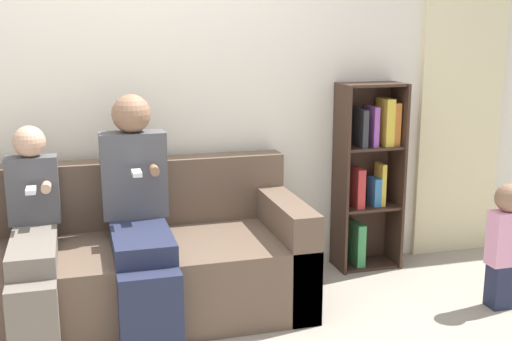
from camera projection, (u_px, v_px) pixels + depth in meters
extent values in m
cube|color=silver|center=(133.00, 83.00, 3.89)|extent=(10.00, 0.06, 2.55)
cube|color=beige|center=(461.00, 102.00, 4.48)|extent=(0.64, 0.04, 2.18)
cube|color=brown|center=(115.00, 287.00, 3.51)|extent=(2.17, 0.69, 0.43)
cube|color=brown|center=(109.00, 228.00, 3.88)|extent=(2.17, 0.17, 0.83)
cube|color=brown|center=(288.00, 253.00, 3.76)|extent=(0.17, 0.69, 0.62)
cube|color=#232842|center=(151.00, 315.00, 3.17)|extent=(0.31, 0.12, 0.43)
cube|color=#232842|center=(142.00, 243.00, 3.41)|extent=(0.31, 0.51, 0.11)
cube|color=#4C4C51|center=(134.00, 175.00, 3.66)|extent=(0.37, 0.17, 0.49)
sphere|color=#8C664C|center=(131.00, 114.00, 3.58)|extent=(0.22, 0.22, 0.22)
cylinder|color=#8C664C|center=(154.00, 170.00, 3.55)|extent=(0.05, 0.10, 0.05)
cube|color=white|center=(137.00, 173.00, 3.48)|extent=(0.05, 0.12, 0.02)
cube|color=#70665B|center=(34.00, 329.00, 3.02)|extent=(0.23, 0.12, 0.43)
cube|color=#70665B|center=(33.00, 252.00, 3.28)|extent=(0.23, 0.55, 0.11)
cube|color=#4C4C51|center=(33.00, 190.00, 3.54)|extent=(0.28, 0.12, 0.38)
sphere|color=tan|center=(29.00, 142.00, 3.48)|extent=(0.17, 0.17, 0.17)
cylinder|color=tan|center=(46.00, 187.00, 3.45)|extent=(0.05, 0.10, 0.05)
cube|color=white|center=(31.00, 190.00, 3.38)|extent=(0.05, 0.12, 0.02)
cube|color=#232842|center=(501.00, 285.00, 3.74)|extent=(0.15, 0.12, 0.26)
cube|color=#E599BC|center=(506.00, 238.00, 3.68)|extent=(0.19, 0.12, 0.32)
sphere|color=#8C664C|center=(509.00, 198.00, 3.63)|extent=(0.16, 0.16, 0.16)
cube|color=#3D281E|center=(340.00, 179.00, 4.22)|extent=(0.02, 0.26, 1.25)
cube|color=#3D281E|center=(396.00, 175.00, 4.33)|extent=(0.02, 0.26, 1.25)
cube|color=#3D281E|center=(361.00, 173.00, 4.39)|extent=(0.42, 0.02, 1.25)
cube|color=#3D281E|center=(365.00, 264.00, 4.41)|extent=(0.39, 0.22, 0.02)
cube|color=#3D281E|center=(367.00, 207.00, 4.32)|extent=(0.39, 0.22, 0.02)
cube|color=#3D281E|center=(370.00, 147.00, 4.23)|extent=(0.39, 0.22, 0.02)
cube|color=#3D281E|center=(372.00, 85.00, 4.14)|extent=(0.39, 0.22, 0.02)
cube|color=orange|center=(392.00, 124.00, 4.24)|extent=(0.06, 0.15, 0.28)
cube|color=gold|center=(380.00, 184.00, 4.31)|extent=(0.03, 0.13, 0.29)
cube|color=gold|center=(385.00, 122.00, 4.22)|extent=(0.06, 0.18, 0.31)
cube|color=#429956|center=(357.00, 244.00, 4.36)|extent=(0.06, 0.16, 0.29)
cube|color=#934CA3|center=(371.00, 126.00, 4.20)|extent=(0.04, 0.17, 0.26)
cube|color=#C63838|center=(357.00, 187.00, 4.27)|extent=(0.05, 0.16, 0.26)
cube|color=teal|center=(375.00, 191.00, 4.31)|extent=(0.06, 0.12, 0.19)
cube|color=#333338|center=(360.00, 128.00, 4.18)|extent=(0.04, 0.19, 0.25)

